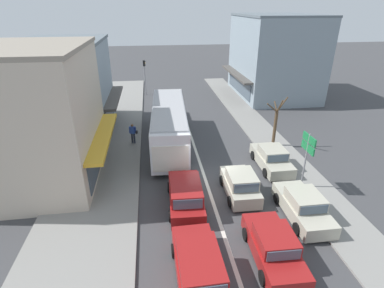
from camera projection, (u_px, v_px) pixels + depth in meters
The scene contains 18 objects.
ground_plane at pixel (206, 182), 19.02m from camera, with size 140.00×140.00×0.00m, color #3F3F42.
lane_centre_line at pixel (197, 153), 22.61m from camera, with size 0.20×28.00×0.01m, color silver.
sidewalk_left at pixel (108, 146), 23.54m from camera, with size 5.20×44.00×0.14m, color gray.
kerb_right at pixel (266, 138), 25.13m from camera, with size 2.80×44.00×0.12m, color gray.
shopfront_corner_near at pixel (33, 117), 17.80m from camera, with size 7.89×8.53×8.24m.
shopfront_mid_block at pixel (68, 86), 25.67m from camera, with size 7.55×8.06×7.70m.
building_right_far at pixel (274, 57), 35.27m from camera, with size 9.23×11.02×9.24m.
city_bus at pixel (169, 123), 23.21m from camera, with size 3.13×10.97×3.23m.
wagon_queue_gap_filler at pixel (186, 195), 16.43m from camera, with size 2.07×4.57×1.58m.
sedan_adjacent_lane_lead at pixel (274, 247), 13.00m from camera, with size 1.98×4.24×1.47m.
hatchback_behind_bus_near at pixel (240, 184), 17.42m from camera, with size 1.87×3.73×1.54m.
wagon_queue_far_back at pixel (199, 267), 11.89m from camera, with size 1.98×4.52×1.58m.
parked_sedan_kerb_front at pixel (303, 206), 15.63m from camera, with size 1.92×4.21×1.47m.
parked_sedan_kerb_second at pixel (272, 158), 20.46m from camera, with size 1.90×4.20×1.47m.
traffic_light_downstreet at pixel (145, 72), 36.01m from camera, with size 0.33×0.24×4.20m.
directional_road_sign at pixel (308, 148), 17.20m from camera, with size 0.10×1.40×3.60m.
street_tree_right at pixel (275, 125), 22.91m from camera, with size 1.61×1.49×4.04m.
pedestrian_with_handbag_near at pixel (133, 132), 23.57m from camera, with size 0.66×0.34×1.63m.
Camera 1 is at (-3.08, -15.94, 10.23)m, focal length 28.00 mm.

